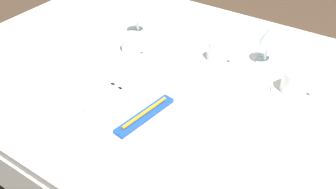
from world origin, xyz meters
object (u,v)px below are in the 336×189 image
object	(u,v)px
toothbrush_package	(145,115)
wine_glass_centre	(270,36)
wine_glass_left	(137,10)
spoon_soup	(210,138)
spoon_dessert	(220,140)
fork_inner	(102,94)
dinner_plate	(145,119)
dinner_knife	(195,140)
coffee_cup_right	(296,82)
coffee_cup_far	(132,43)
coffee_cup_left	(219,50)
spoon_tea	(231,145)
fork_outer	(107,98)

from	to	relation	value
toothbrush_package	wine_glass_centre	xyz separation A→B (m)	(0.17, 0.49, 0.08)
wine_glass_left	spoon_soup	bearing A→B (deg)	-35.16
spoon_dessert	fork_inner	bearing A→B (deg)	-176.33
dinner_plate	spoon_dessert	bearing A→B (deg)	13.39
toothbrush_package	dinner_knife	xyz separation A→B (m)	(0.16, 0.01, -0.02)
coffee_cup_right	wine_glass_left	distance (m)	0.66
spoon_dessert	coffee_cup_far	distance (m)	0.53
fork_inner	spoon_dessert	xyz separation A→B (m)	(0.40, 0.03, -0.00)
fork_inner	coffee_cup_right	bearing A→B (deg)	34.09
dinner_plate	spoon_dessert	xyz separation A→B (m)	(0.21, 0.05, -0.01)
dinner_knife	spoon_soup	world-z (taller)	spoon_soup
coffee_cup_left	wine_glass_centre	xyz separation A→B (m)	(0.14, 0.09, 0.06)
coffee_cup_left	coffee_cup_right	distance (m)	0.29
wine_glass_centre	toothbrush_package	bearing A→B (deg)	-109.38
dinner_plate	spoon_dessert	size ratio (longest dim) A/B	1.10
coffee_cup_right	toothbrush_package	bearing A→B (deg)	-130.67
spoon_tea	coffee_cup_left	world-z (taller)	coffee_cup_left
dinner_plate	wine_glass_left	xyz separation A→B (m)	(-0.34, 0.41, 0.09)
coffee_cup_far	toothbrush_package	bearing A→B (deg)	-46.74
spoon_soup	wine_glass_centre	xyz separation A→B (m)	(-0.02, 0.45, 0.10)
toothbrush_package	wine_glass_left	distance (m)	0.54
dinner_plate	fork_outer	world-z (taller)	dinner_plate
spoon_dessert	coffee_cup_far	world-z (taller)	coffee_cup_far
spoon_tea	wine_glass_centre	size ratio (longest dim) A/B	1.44
fork_inner	coffee_cup_left	xyz separation A→B (m)	(0.22, 0.37, 0.04)
dinner_knife	spoon_dessert	bearing A→B (deg)	32.71
spoon_dessert	fork_outer	bearing A→B (deg)	-174.81
spoon_tea	coffee_cup_far	world-z (taller)	coffee_cup_far
coffee_cup_right	spoon_dessert	bearing A→B (deg)	-107.58
spoon_tea	coffee_cup_far	size ratio (longest dim) A/B	2.19
fork_inner	wine_glass_centre	distance (m)	0.60
wine_glass_centre	spoon_soup	bearing A→B (deg)	-87.96
fork_inner	coffee_cup_right	distance (m)	0.61
dinner_plate	coffee_cup_right	world-z (taller)	coffee_cup_right
coffee_cup_left	wine_glass_left	world-z (taller)	wine_glass_left
dinner_plate	wine_glass_left	world-z (taller)	wine_glass_left
toothbrush_package	fork_outer	xyz separation A→B (m)	(-0.16, 0.02, -0.02)
fork_outer	spoon_dessert	size ratio (longest dim) A/B	0.94
wine_glass_left	fork_inner	bearing A→B (deg)	-68.85
toothbrush_package	fork_inner	distance (m)	0.19
dinner_plate	coffee_cup_far	bearing A→B (deg)	133.26
wine_glass_left	spoon_tea	bearing A→B (deg)	-31.76
spoon_tea	coffee_cup_right	size ratio (longest dim) A/B	1.96
spoon_tea	coffee_cup_right	distance (m)	0.33
fork_outer	dinner_knife	world-z (taller)	same
spoon_tea	wine_glass_left	xyz separation A→B (m)	(-0.59, 0.36, 0.10)
spoon_dessert	wine_glass_left	size ratio (longest dim) A/B	1.66
coffee_cup_left	wine_glass_left	xyz separation A→B (m)	(-0.37, 0.01, 0.05)
dinner_plate	spoon_tea	bearing A→B (deg)	11.70
coffee_cup_left	fork_inner	bearing A→B (deg)	-120.34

